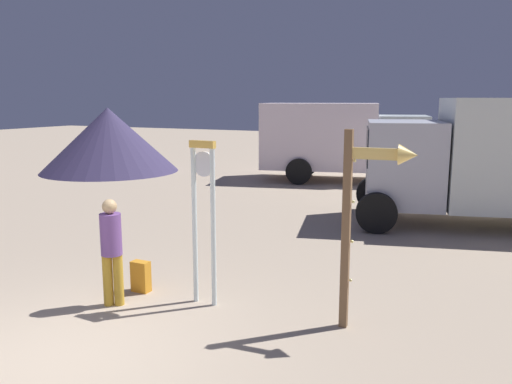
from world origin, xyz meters
TOP-DOWN VIEW (x-y plane):
  - ground_plane at (0.00, 0.00)m, footprint 80.00×80.00m
  - standing_clock at (0.65, 2.28)m, footprint 0.40×0.11m
  - arrow_sign at (2.93, 2.41)m, footprint 0.88×0.27m
  - person_near_clock at (-0.49, 1.65)m, footprint 0.30×0.30m
  - backpack at (-0.47, 2.26)m, footprint 0.28×0.20m
  - box_truck_far at (-0.99, 14.28)m, footprint 6.37×3.80m
  - dome_tent at (-10.12, 12.54)m, footprint 5.51×5.51m

SIDE VIEW (x-z plane):
  - ground_plane at x=0.00m, z-range 0.00..0.00m
  - backpack at x=-0.47m, z-range -0.01..0.47m
  - person_near_clock at x=-0.49m, z-range 0.09..1.63m
  - dome_tent at x=-10.12m, z-range 0.00..2.59m
  - standing_clock at x=0.65m, z-range 0.22..2.57m
  - box_truck_far at x=-0.99m, z-range 0.14..2.91m
  - arrow_sign at x=2.93m, z-range 0.42..2.96m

